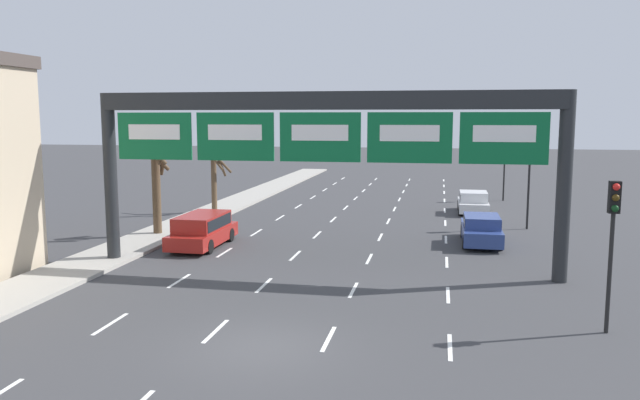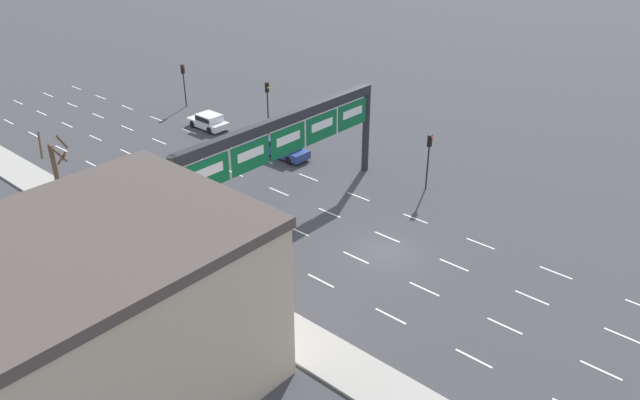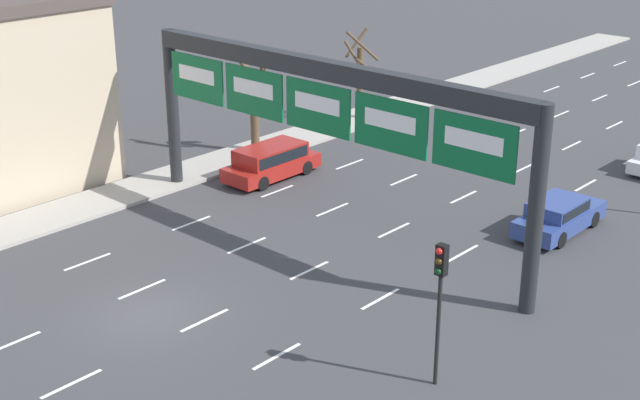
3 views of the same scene
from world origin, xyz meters
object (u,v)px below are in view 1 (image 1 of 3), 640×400
object	(u,v)px
car_blue	(481,228)
tree_bare_closest	(157,183)
car_white	(473,202)
traffic_light_near_gantry	(505,158)
traffic_light_far_end	(530,166)
tree_bare_second	(215,171)
sign_gantry	(321,131)
traffic_light_mid_block	(613,225)
suv_red	(202,228)

from	to	relation	value
car_blue	tree_bare_closest	distance (m)	16.43
car_white	traffic_light_near_gantry	size ratio (longest dim) A/B	0.95
traffic_light_far_end	tree_bare_second	xyz separation A→B (m)	(-18.88, 2.39, -0.80)
car_white	traffic_light_near_gantry	world-z (taller)	traffic_light_near_gantry
sign_gantry	tree_bare_second	size ratio (longest dim) A/B	3.67
traffic_light_near_gantry	tree_bare_second	bearing A→B (deg)	-153.09
tree_bare_second	car_white	bearing A→B (deg)	10.21
car_blue	traffic_light_near_gantry	bearing A→B (deg)	81.11
tree_bare_closest	tree_bare_second	world-z (taller)	tree_bare_closest
car_white	traffic_light_far_end	xyz separation A→B (m)	(2.64, -5.31, 2.72)
traffic_light_mid_block	tree_bare_second	distance (m)	26.99
tree_bare_closest	traffic_light_mid_block	bearing A→B (deg)	-30.52
sign_gantry	traffic_light_far_end	xyz separation A→B (m)	(9.34, 11.32, -2.08)
car_white	tree_bare_closest	world-z (taller)	tree_bare_closest
tree_bare_closest	car_blue	bearing A→B (deg)	3.71
car_blue	traffic_light_near_gantry	distance (m)	16.89
sign_gantry	traffic_light_near_gantry	xyz separation A→B (m)	(9.18, 23.21, -2.45)
suv_red	traffic_light_far_end	distance (m)	17.75
tree_bare_second	traffic_light_near_gantry	bearing A→B (deg)	26.91
sign_gantry	car_white	xyz separation A→B (m)	(6.70, 16.63, -4.80)
tree_bare_closest	traffic_light_near_gantry	bearing A→B (deg)	42.99
tree_bare_closest	tree_bare_second	xyz separation A→B (m)	(0.13, 8.07, -0.10)
traffic_light_mid_block	tree_bare_closest	world-z (taller)	tree_bare_closest
traffic_light_near_gantry	tree_bare_second	world-z (taller)	tree_bare_second
traffic_light_mid_block	traffic_light_far_end	size ratio (longest dim) A/B	0.89
car_white	traffic_light_far_end	size ratio (longest dim) A/B	0.84
sign_gantry	car_blue	distance (m)	10.55
traffic_light_mid_block	car_white	bearing A→B (deg)	96.78
traffic_light_near_gantry	tree_bare_second	xyz separation A→B (m)	(-18.73, -9.50, -0.43)
tree_bare_closest	tree_bare_second	bearing A→B (deg)	89.09
tree_bare_closest	traffic_light_far_end	bearing A→B (deg)	16.66
traffic_light_near_gantry	car_blue	bearing A→B (deg)	-98.89
car_white	traffic_light_mid_block	world-z (taller)	traffic_light_mid_block
car_white	tree_bare_second	xyz separation A→B (m)	(-16.24, -2.92, 1.93)
sign_gantry	traffic_light_far_end	size ratio (longest dim) A/B	3.82
tree_bare_closest	tree_bare_second	size ratio (longest dim) A/B	1.07
traffic_light_mid_block	tree_bare_closest	size ratio (longest dim) A/B	0.80
traffic_light_mid_block	traffic_light_far_end	world-z (taller)	traffic_light_far_end
car_white	tree_bare_second	bearing A→B (deg)	-169.79
car_blue	suv_red	bearing A→B (deg)	-166.27
traffic_light_far_end	tree_bare_second	distance (m)	19.04
traffic_light_far_end	car_blue	bearing A→B (deg)	-120.58
traffic_light_far_end	traffic_light_mid_block	bearing A→B (deg)	-89.99
sign_gantry	car_white	bearing A→B (deg)	68.05
sign_gantry	traffic_light_near_gantry	size ratio (longest dim) A/B	4.31
traffic_light_mid_block	tree_bare_second	bearing A→B (deg)	134.41
sign_gantry	suv_red	world-z (taller)	sign_gantry
car_white	suv_red	xyz separation A→B (m)	(-13.09, -13.12, 0.13)
suv_red	sign_gantry	bearing A→B (deg)	-28.78
tree_bare_second	sign_gantry	bearing A→B (deg)	-55.15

